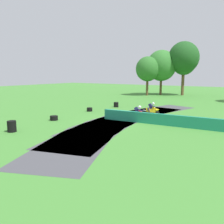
# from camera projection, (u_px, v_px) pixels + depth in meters

# --- Properties ---
(ground_plane) EXTENTS (120.00, 120.00, 0.00)m
(ground_plane) POSITION_uv_depth(u_px,v_px,m) (118.00, 120.00, 21.36)
(ground_plane) COLOR #428433
(track_asphalt) EXTENTS (7.31, 25.03, 0.01)m
(track_asphalt) POSITION_uv_depth(u_px,v_px,m) (124.00, 121.00, 21.06)
(track_asphalt) COLOR #47474C
(track_asphalt) RESTS_ON ground
(safety_barrier) EXTENTS (13.57, 1.05, 0.90)m
(safety_barrier) POSITION_uv_depth(u_px,v_px,m) (180.00, 121.00, 18.58)
(safety_barrier) COLOR #1E8466
(safety_barrier) RESTS_ON ground
(motorcycle_lead_yellow) EXTENTS (1.68, 0.79, 1.43)m
(motorcycle_lead_yellow) POSITION_uv_depth(u_px,v_px,m) (152.00, 110.00, 23.11)
(motorcycle_lead_yellow) COLOR black
(motorcycle_lead_yellow) RESTS_ON ground
(motorcycle_chase_red) EXTENTS (1.68, 0.83, 1.43)m
(motorcycle_chase_red) POSITION_uv_depth(u_px,v_px,m) (138.00, 114.00, 20.81)
(motorcycle_chase_red) COLOR black
(motorcycle_chase_red) RESTS_ON ground
(tire_stack_near) EXTENTS (0.58, 0.58, 0.60)m
(tire_stack_near) POSITION_uv_depth(u_px,v_px,m) (116.00, 105.00, 29.48)
(tire_stack_near) COLOR black
(tire_stack_near) RESTS_ON ground
(tire_stack_mid_a) EXTENTS (0.60, 0.60, 0.40)m
(tire_stack_mid_a) POSITION_uv_depth(u_px,v_px,m) (90.00, 109.00, 26.26)
(tire_stack_mid_a) COLOR black
(tire_stack_mid_a) RESTS_ON ground
(tire_stack_mid_b) EXTENTS (0.69, 0.69, 0.40)m
(tire_stack_mid_b) POSITION_uv_depth(u_px,v_px,m) (54.00, 118.00, 21.27)
(tire_stack_mid_b) COLOR black
(tire_stack_mid_b) RESTS_ON ground
(tire_stack_far) EXTENTS (0.62, 0.62, 0.80)m
(tire_stack_far) POSITION_uv_depth(u_px,v_px,m) (12.00, 126.00, 17.05)
(tire_stack_far) COLOR black
(tire_stack_far) RESTS_ON ground
(traffic_cone) EXTENTS (0.28, 0.28, 0.44)m
(traffic_cone) POSITION_uv_depth(u_px,v_px,m) (188.00, 119.00, 20.80)
(traffic_cone) COLOR orange
(traffic_cone) RESTS_ON ground
(tree_far_left) EXTENTS (5.53, 5.53, 8.43)m
(tree_far_left) POSITION_uv_depth(u_px,v_px,m) (161.00, 66.00, 45.32)
(tree_far_left) COLOR brown
(tree_far_left) RESTS_ON ground
(tree_far_right) EXTENTS (4.33, 4.33, 7.15)m
(tree_far_right) POSITION_uv_depth(u_px,v_px,m) (148.00, 69.00, 44.19)
(tree_far_right) COLOR brown
(tree_far_right) RESTS_ON ground
(tree_behind_barrier) EXTENTS (4.33, 4.33, 8.31)m
(tree_behind_barrier) POSITION_uv_depth(u_px,v_px,m) (184.00, 63.00, 44.39)
(tree_behind_barrier) COLOR brown
(tree_behind_barrier) RESTS_ON ground
(tree_distant) EXTENTS (5.56, 5.56, 9.86)m
(tree_distant) POSITION_uv_depth(u_px,v_px,m) (184.00, 58.00, 44.07)
(tree_distant) COLOR brown
(tree_distant) RESTS_ON ground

